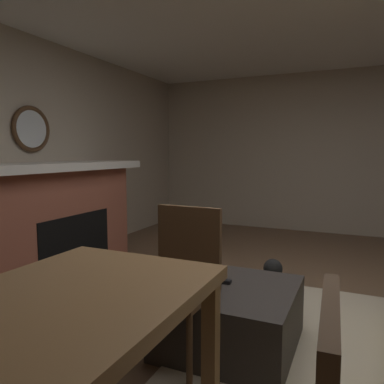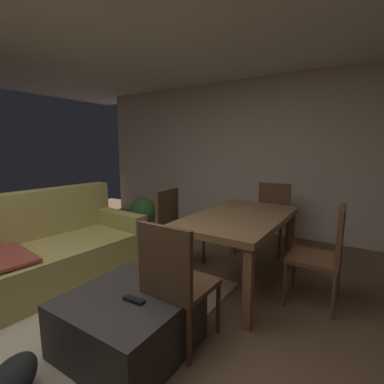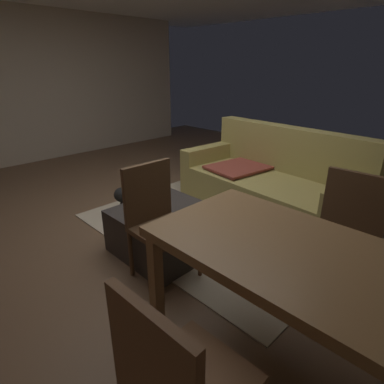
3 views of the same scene
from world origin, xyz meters
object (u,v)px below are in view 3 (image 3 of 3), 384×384
(dining_table, at_px, (291,261))
(dining_chair_north, at_px, (346,230))
(dining_chair_west, at_px, (157,215))
(couch, at_px, (271,183))
(dining_chair_south, at_px, (176,380))
(tv_remote, at_px, (155,212))
(ottoman_coffee_table, at_px, (166,231))
(small_dog, at_px, (136,204))

(dining_table, distance_m, dining_chair_north, 0.84)
(dining_chair_west, bearing_deg, dining_chair_north, 35.82)
(couch, relative_size, dining_chair_north, 2.34)
(dining_chair_west, distance_m, dining_chair_south, 1.42)
(tv_remote, bearing_deg, dining_chair_west, -37.07)
(couch, bearing_deg, ottoman_coffee_table, -96.55)
(ottoman_coffee_table, height_order, dining_chair_west, dining_chair_west)
(dining_table, height_order, dining_chair_north, dining_chair_north)
(dining_table, height_order, small_dog, dining_table)
(dining_chair_west, xyz_separation_m, small_dog, (-0.95, 0.44, -0.34))
(ottoman_coffee_table, height_order, dining_table, dining_table)
(couch, distance_m, dining_chair_north, 1.51)
(tv_remote, height_order, dining_chair_north, dining_chair_north)
(tv_remote, xyz_separation_m, small_dog, (-0.71, 0.27, -0.24))
(dining_chair_west, height_order, small_dog, dining_chair_west)
(couch, height_order, dining_chair_west, couch)
(couch, height_order, dining_table, couch)
(ottoman_coffee_table, bearing_deg, dining_chair_north, 22.89)
(couch, relative_size, ottoman_coffee_table, 2.65)
(couch, distance_m, dining_chair_south, 2.85)
(dining_table, distance_m, small_dog, 2.20)
(couch, height_order, ottoman_coffee_table, couch)
(dining_chair_west, bearing_deg, small_dog, 155.23)
(tv_remote, relative_size, dining_table, 0.11)
(dining_table, bearing_deg, dining_chair_south, -89.85)
(couch, xyz_separation_m, ottoman_coffee_table, (-0.17, -1.49, -0.12))
(dining_table, relative_size, dining_chair_south, 1.63)
(ottoman_coffee_table, relative_size, dining_chair_north, 0.88)
(dining_chair_west, height_order, dining_chair_north, same)
(couch, relative_size, tv_remote, 13.60)
(dining_chair_west, bearing_deg, dining_chair_south, -35.82)
(ottoman_coffee_table, xyz_separation_m, dining_chair_west, (0.21, -0.26, 0.32))
(dining_chair_west, bearing_deg, tv_remote, 145.53)
(couch, distance_m, tv_remote, 1.60)
(couch, xyz_separation_m, dining_chair_west, (0.03, -1.75, 0.20))
(couch, distance_m, small_dog, 1.61)
(dining_table, distance_m, dining_chair_south, 0.84)
(dining_table, relative_size, dining_chair_west, 1.63)
(couch, distance_m, dining_chair_west, 1.76)
(ottoman_coffee_table, xyz_separation_m, dining_chair_north, (1.35, 0.57, 0.32))
(tv_remote, bearing_deg, dining_table, -9.45)
(dining_table, distance_m, dining_chair_west, 1.16)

